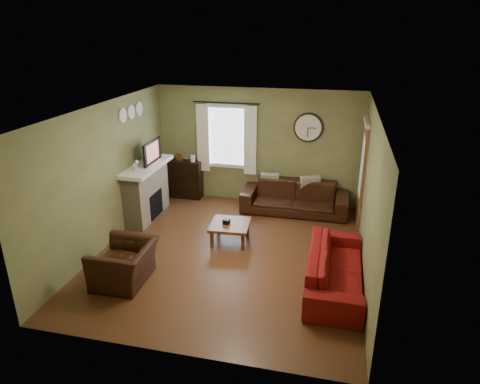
% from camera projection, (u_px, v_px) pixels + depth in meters
% --- Properties ---
extents(floor, '(4.60, 5.20, 0.00)m').
position_uv_depth(floor, '(230.00, 253.00, 7.72)').
color(floor, '#532F19').
rests_on(floor, ground).
extents(ceiling, '(4.60, 5.20, 0.00)m').
position_uv_depth(ceiling, '(228.00, 110.00, 6.77)').
color(ceiling, white).
rests_on(ceiling, ground).
extents(wall_left, '(0.00, 5.20, 2.60)m').
position_uv_depth(wall_left, '(106.00, 176.00, 7.73)').
color(wall_left, olive).
rests_on(wall_left, ground).
extents(wall_right, '(0.00, 5.20, 2.60)m').
position_uv_depth(wall_right, '(369.00, 198.00, 6.76)').
color(wall_right, olive).
rests_on(wall_right, ground).
extents(wall_back, '(4.60, 0.00, 2.60)m').
position_uv_depth(wall_back, '(258.00, 147.00, 9.60)').
color(wall_back, olive).
rests_on(wall_back, ground).
extents(wall_front, '(4.60, 0.00, 2.60)m').
position_uv_depth(wall_front, '(172.00, 264.00, 4.89)').
color(wall_front, olive).
rests_on(wall_front, ground).
extents(fireplace, '(0.40, 1.40, 1.10)m').
position_uv_depth(fireplace, '(147.00, 193.00, 9.01)').
color(fireplace, tan).
rests_on(fireplace, floor).
extents(firebox, '(0.04, 0.60, 0.55)m').
position_uv_depth(firebox, '(156.00, 205.00, 9.06)').
color(firebox, black).
rests_on(firebox, fireplace).
extents(mantel, '(0.58, 1.60, 0.08)m').
position_uv_depth(mantel, '(146.00, 166.00, 8.78)').
color(mantel, white).
rests_on(mantel, fireplace).
extents(tv, '(0.08, 0.60, 0.35)m').
position_uv_depth(tv, '(149.00, 154.00, 8.84)').
color(tv, black).
rests_on(tv, mantel).
extents(tv_screen, '(0.02, 0.62, 0.36)m').
position_uv_depth(tv_screen, '(152.00, 152.00, 8.80)').
color(tv_screen, '#994C3F').
rests_on(tv_screen, mantel).
extents(medallion_left, '(0.28, 0.28, 0.03)m').
position_uv_depth(medallion_left, '(123.00, 115.00, 8.11)').
color(medallion_left, white).
rests_on(medallion_left, wall_left).
extents(medallion_mid, '(0.28, 0.28, 0.03)m').
position_uv_depth(medallion_mid, '(131.00, 112.00, 8.42)').
color(medallion_mid, white).
rests_on(medallion_mid, wall_left).
extents(medallion_right, '(0.28, 0.28, 0.03)m').
position_uv_depth(medallion_right, '(139.00, 109.00, 8.74)').
color(medallion_right, white).
rests_on(medallion_right, wall_left).
extents(window_pane, '(1.00, 0.02, 1.30)m').
position_uv_depth(window_pane, '(227.00, 136.00, 9.66)').
color(window_pane, silver).
rests_on(window_pane, wall_back).
extents(curtain_rod, '(0.03, 0.03, 1.50)m').
position_uv_depth(curtain_rod, '(226.00, 103.00, 9.29)').
color(curtain_rod, black).
rests_on(curtain_rod, wall_back).
extents(curtain_left, '(0.28, 0.04, 1.55)m').
position_uv_depth(curtain_left, '(203.00, 138.00, 9.70)').
color(curtain_left, white).
rests_on(curtain_left, wall_back).
extents(curtain_right, '(0.28, 0.04, 1.55)m').
position_uv_depth(curtain_right, '(250.00, 141.00, 9.47)').
color(curtain_right, white).
rests_on(curtain_right, wall_back).
extents(wall_clock, '(0.64, 0.06, 0.64)m').
position_uv_depth(wall_clock, '(308.00, 128.00, 9.15)').
color(wall_clock, white).
rests_on(wall_clock, wall_back).
extents(door, '(0.05, 0.90, 2.10)m').
position_uv_depth(door, '(362.00, 175.00, 8.54)').
color(door, brown).
rests_on(door, floor).
extents(bookshelf, '(0.76, 0.32, 0.90)m').
position_uv_depth(bookshelf, '(186.00, 179.00, 10.11)').
color(bookshelf, black).
rests_on(bookshelf, floor).
extents(book, '(0.24, 0.24, 0.02)m').
position_uv_depth(book, '(184.00, 156.00, 10.11)').
color(book, '#563013').
rests_on(book, bookshelf).
extents(sofa_brown, '(2.29, 0.89, 0.67)m').
position_uv_depth(sofa_brown, '(294.00, 197.00, 9.34)').
color(sofa_brown, black).
rests_on(sofa_brown, floor).
extents(pillow_left, '(0.42, 0.15, 0.41)m').
position_uv_depth(pillow_left, '(270.00, 182.00, 9.63)').
color(pillow_left, '#9CA18D').
rests_on(pillow_left, sofa_brown).
extents(pillow_right, '(0.45, 0.27, 0.43)m').
position_uv_depth(pillow_right, '(310.00, 185.00, 9.42)').
color(pillow_right, '#9CA18D').
rests_on(pillow_right, sofa_brown).
extents(sofa_red, '(0.84, 2.14, 0.62)m').
position_uv_depth(sofa_red, '(335.00, 268.00, 6.67)').
color(sofa_red, maroon).
rests_on(sofa_red, floor).
extents(armchair, '(0.89, 1.01, 0.64)m').
position_uv_depth(armchair, '(125.00, 263.00, 6.78)').
color(armchair, black).
rests_on(armchair, floor).
extents(coffee_table, '(0.76, 0.76, 0.38)m').
position_uv_depth(coffee_table, '(230.00, 233.00, 8.08)').
color(coffee_table, '#563013').
rests_on(coffee_table, floor).
extents(tissue_box, '(0.13, 0.13, 0.09)m').
position_uv_depth(tissue_box, '(226.00, 223.00, 7.99)').
color(tissue_box, black).
rests_on(tissue_box, coffee_table).
extents(wine_glass_a, '(0.06, 0.06, 0.18)m').
position_uv_depth(wine_glass_a, '(134.00, 168.00, 8.26)').
color(wine_glass_a, white).
rests_on(wine_glass_a, mantel).
extents(wine_glass_b, '(0.08, 0.08, 0.22)m').
position_uv_depth(wine_glass_b, '(137.00, 165.00, 8.35)').
color(wine_glass_b, white).
rests_on(wine_glass_b, mantel).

